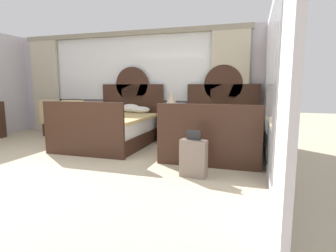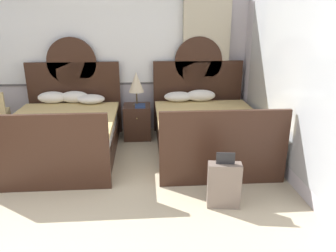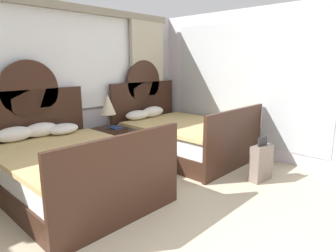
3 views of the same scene
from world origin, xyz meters
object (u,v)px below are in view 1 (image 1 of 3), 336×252
Objects in this scene: nightstand_between_beds at (171,128)px; table_lamp_on_nightstand at (171,98)px; bed_near_mirror at (216,133)px; armchair_by_window_left at (76,118)px; bed_near_window at (113,127)px; armchair_by_window_centre at (53,117)px; book_on_nightstand at (173,115)px; suitcase_on_floor at (193,158)px.

nightstand_between_beds is 1.02× the size of table_lamp_on_nightstand.
bed_near_mirror is 3.63m from armchair_by_window_left.
bed_near_window reaches higher than armchair_by_window_centre.
bed_near_window is 1.00× the size of bed_near_mirror.
nightstand_between_beds is 2.36× the size of book_on_nightstand.
armchair_by_window_centre is (-3.21, -0.16, -0.12)m from book_on_nightstand.
table_lamp_on_nightstand reaches higher than armchair_by_window_centre.
bed_near_mirror is 1.35m from nightstand_between_beds.
armchair_by_window_centre is (-2.00, 0.44, 0.13)m from bed_near_window.
armchair_by_window_left is 0.70m from armchair_by_window_centre.
nightstand_between_beds is 2.59m from suitcase_on_floor.
armchair_by_window_centre is (-3.16, -0.25, -0.52)m from table_lamp_on_nightstand.
book_on_nightstand is (1.21, 0.60, 0.25)m from bed_near_window.
nightstand_between_beds is at bearing 31.26° from bed_near_window.
bed_near_window is at bearing -12.49° from armchair_by_window_centre.
table_lamp_on_nightstand is 3.21m from armchair_by_window_centre.
bed_near_mirror is at bearing -31.33° from table_lamp_on_nightstand.
nightstand_between_beds is 0.34m from book_on_nightstand.
armchair_by_window_left is at bearing -174.08° from nightstand_between_beds.
nightstand_between_beds is (1.15, 0.70, -0.07)m from bed_near_window.
suitcase_on_floor is (2.19, -1.68, -0.10)m from bed_near_window.
armchair_by_window_centre is at bearing -177.16° from book_on_nightstand.
suitcase_on_floor is at bearing -66.32° from table_lamp_on_nightstand.
nightstand_between_beds is at bearing 102.89° from table_lamp_on_nightstand.
nightstand_between_beds is 0.64× the size of armchair_by_window_centre.
nightstand_between_beds is 0.64× the size of armchair_by_window_left.
suitcase_on_floor is (-0.11, -1.67, -0.10)m from bed_near_mirror.
bed_near_window is at bearing -18.90° from armchair_by_window_left.
bed_near_mirror is (2.30, -0.01, -0.00)m from bed_near_window.
book_on_nightstand is 0.27× the size of armchair_by_window_centre.
book_on_nightstand is at bearing 113.25° from suitcase_on_floor.
bed_near_mirror is at bearing -0.20° from bed_near_window.
bed_near_window and bed_near_mirror have the same top height.
suitcase_on_floor is at bearing -26.81° from armchair_by_window_centre.
armchair_by_window_centre is at bearing 174.01° from bed_near_mirror.
bed_near_window is 3.31× the size of suitcase_on_floor.
book_on_nightstand is 0.27× the size of armchair_by_window_left.
armchair_by_window_centre is at bearing -179.82° from armchair_by_window_left.
armchair_by_window_centre is at bearing 167.51° from bed_near_window.
bed_near_mirror is 2.35× the size of armchair_by_window_centre.
bed_near_mirror reaches higher than armchair_by_window_left.
bed_near_mirror reaches higher than nightstand_between_beds.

